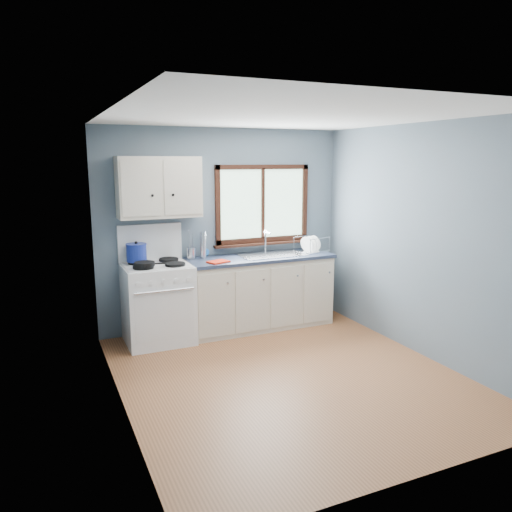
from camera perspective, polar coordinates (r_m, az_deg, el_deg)
name	(u,v)px	position (r m, az deg, el deg)	size (l,w,h in m)	color
floor	(288,376)	(5.12, 3.70, -13.57)	(3.20, 3.60, 0.02)	#9B5E37
ceiling	(292,115)	(4.67, 4.09, 15.81)	(3.20, 3.60, 0.02)	white
wall_back	(223,229)	(6.37, -3.75, 3.15)	(3.20, 0.02, 2.50)	slate
wall_front	(426,301)	(3.29, 18.84, -4.84)	(3.20, 0.02, 2.50)	slate
wall_left	(116,267)	(4.24, -15.73, -1.19)	(0.02, 3.60, 2.50)	slate
wall_right	(422,241)	(5.66, 18.45, 1.63)	(0.02, 3.60, 2.50)	slate
gas_range	(158,301)	(5.94, -11.17, -5.06)	(0.76, 0.69, 1.36)	white
base_cabinets	(259,295)	(6.38, 0.34, -4.51)	(1.85, 0.60, 0.88)	beige
countertop	(259,258)	(6.27, 0.35, -0.19)	(1.89, 0.64, 0.04)	#202A3E
sink	(272,260)	(6.35, 1.82, -0.43)	(0.84, 0.46, 0.44)	silver
window	(263,209)	(6.51, 0.78, 5.34)	(1.36, 0.10, 1.03)	#9EC6A8
upper_cabinets	(159,187)	(5.90, -11.02, 7.72)	(0.95, 0.35, 0.70)	beige
skillet	(145,264)	(5.63, -12.60, -0.90)	(0.36, 0.27, 0.04)	black
stockpot	(136,252)	(5.90, -13.50, 0.41)	(0.30, 0.30, 0.23)	navy
utensil_crock	(191,253)	(6.14, -7.40, 0.36)	(0.14, 0.14, 0.36)	silver
thermos	(203,245)	(6.14, -6.07, 1.25)	(0.08, 0.08, 0.33)	silver
soap_bottle	(206,246)	(6.26, -5.71, 1.11)	(0.10, 0.10, 0.26)	blue
dish_towel	(218,262)	(5.90, -4.33, -0.66)	(0.24, 0.17, 0.02)	red
dish_rack	(311,247)	(6.62, 6.32, 0.99)	(0.47, 0.42, 0.21)	silver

